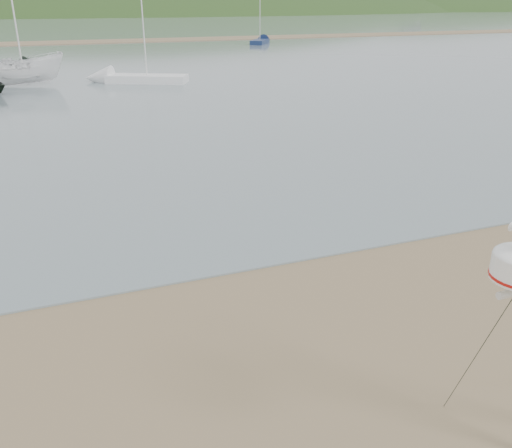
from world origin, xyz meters
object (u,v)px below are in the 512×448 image
object	(u,v)px
sailboat_white_near	(121,78)
boat_white	(19,43)
sailboat_dark_mid	(17,67)
sailboat_blue_far	(262,41)

from	to	relation	value
sailboat_white_near	boat_white	bearing A→B (deg)	172.26
sailboat_white_near	sailboat_dark_mid	size ratio (longest dim) A/B	1.11
sailboat_white_near	sailboat_blue_far	bearing A→B (deg)	52.92
boat_white	sailboat_dark_mid	xyz separation A→B (m)	(-0.56, 8.66, -2.29)
sailboat_white_near	sailboat_dark_mid	xyz separation A→B (m)	(-6.48, 9.46, 0.00)
sailboat_dark_mid	sailboat_white_near	bearing A→B (deg)	-55.62
sailboat_dark_mid	boat_white	bearing A→B (deg)	-86.27
boat_white	sailboat_blue_far	bearing A→B (deg)	-49.31
boat_white	sailboat_blue_far	world-z (taller)	sailboat_blue_far
boat_white	sailboat_dark_mid	size ratio (longest dim) A/B	0.83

